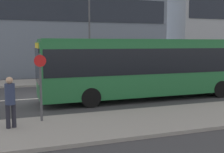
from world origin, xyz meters
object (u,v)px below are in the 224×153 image
(parked_car_0, at_px, (197,74))
(street_lamp, at_px, (89,25))
(bus_stop_sign, at_px, (41,82))
(pedestrian_near_stop, at_px, (10,99))
(city_bus, at_px, (151,65))

(parked_car_0, xyz_separation_m, street_lamp, (-8.54, 1.74, 3.83))
(bus_stop_sign, bearing_deg, street_lamp, 65.70)
(pedestrian_near_stop, relative_size, bus_stop_sign, 0.70)
(city_bus, xyz_separation_m, parked_car_0, (6.89, 5.20, -1.28))
(city_bus, distance_m, parked_car_0, 8.72)
(pedestrian_near_stop, xyz_separation_m, street_lamp, (5.69, 10.75, 3.28))
(parked_car_0, bearing_deg, street_lamp, 168.46)
(parked_car_0, distance_m, street_lamp, 9.52)
(pedestrian_near_stop, xyz_separation_m, bus_stop_sign, (1.08, 0.55, 0.47))
(city_bus, xyz_separation_m, pedestrian_near_stop, (-7.35, -3.80, -0.73))
(parked_car_0, xyz_separation_m, bus_stop_sign, (-13.15, -8.45, 1.02))
(parked_car_0, bearing_deg, pedestrian_near_stop, -147.69)
(bus_stop_sign, height_order, street_lamp, street_lamp)
(pedestrian_near_stop, height_order, street_lamp, street_lamp)
(parked_car_0, distance_m, pedestrian_near_stop, 16.85)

